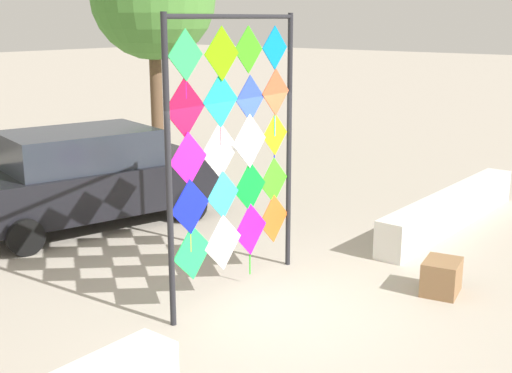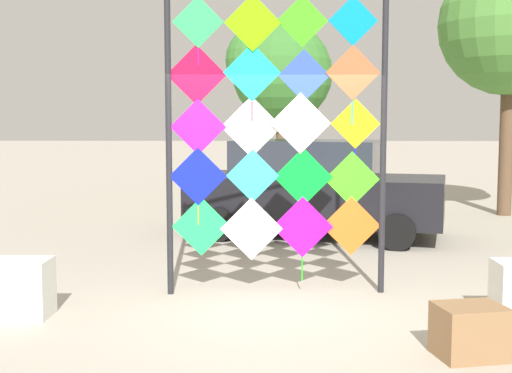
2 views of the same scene
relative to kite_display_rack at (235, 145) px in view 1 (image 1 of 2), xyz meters
name	(u,v)px [view 1 (image 1 of 2)]	position (x,y,z in m)	size (l,w,h in m)	color
ground	(275,306)	(-0.05, -0.68, -1.95)	(120.00, 120.00, 0.00)	#ADA393
plaza_ledge_right	(451,209)	(4.47, -1.02, -1.65)	(4.58, 0.45, 0.59)	silver
kite_display_rack	(235,145)	(0.00, 0.00, 0.00)	(2.50, 0.20, 3.54)	#232328
parked_car	(87,177)	(0.69, 3.91, -1.11)	(4.58, 2.86, 1.65)	black
cardboard_box_large	(441,277)	(1.62, -2.11, -1.73)	(0.55, 0.44, 0.45)	olive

